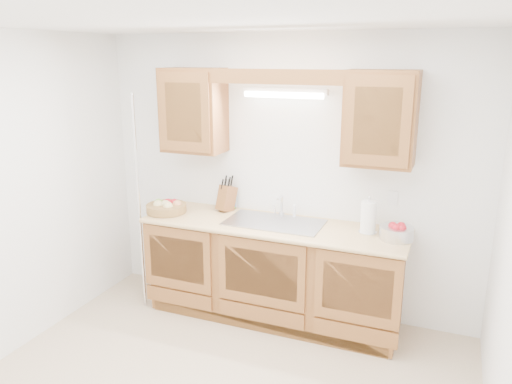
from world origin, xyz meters
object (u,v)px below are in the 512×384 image
at_px(fruit_basket, 166,207).
at_px(paper_towel, 368,217).
at_px(knife_block, 227,198).
at_px(apple_bowl, 397,232).

height_order(fruit_basket, paper_towel, paper_towel).
xyz_separation_m(fruit_basket, knife_block, (0.49, 0.27, 0.07)).
distance_m(fruit_basket, knife_block, 0.56).
distance_m(knife_block, apple_bowl, 1.59).
bearing_deg(knife_block, paper_towel, 15.43).
bearing_deg(knife_block, apple_bowl, 14.04).
distance_m(knife_block, paper_towel, 1.34).
xyz_separation_m(fruit_basket, apple_bowl, (2.06, 0.07, 0.01)).
distance_m(paper_towel, apple_bowl, 0.25).
distance_m(fruit_basket, paper_towel, 1.83).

